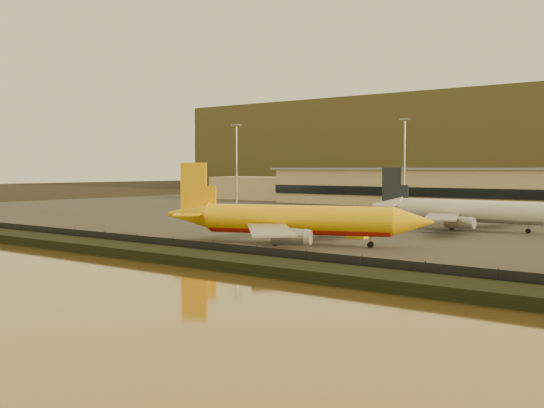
{
  "coord_description": "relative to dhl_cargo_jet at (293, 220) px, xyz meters",
  "views": [
    {
      "loc": [
        75.15,
        -80.59,
        12.61
      ],
      "look_at": [
        0.37,
        12.0,
        6.38
      ],
      "focal_mm": 45.0,
      "sensor_mm": 36.0,
      "label": 1
    }
  ],
  "objects": [
    {
      "name": "ground",
      "position": [
        -8.77,
        -7.1,
        -4.2
      ],
      "size": [
        900.0,
        900.0,
        0.0
      ],
      "primitive_type": "plane",
      "color": "black",
      "rests_on": "ground"
    },
    {
      "name": "embankment",
      "position": [
        -8.77,
        -24.1,
        -3.5
      ],
      "size": [
        320.0,
        7.0,
        1.4
      ],
      "primitive_type": "cube",
      "color": "black",
      "rests_on": "ground"
    },
    {
      "name": "tarmac",
      "position": [
        -8.77,
        87.9,
        -4.1
      ],
      "size": [
        320.0,
        220.0,
        0.2
      ],
      "primitive_type": "cube",
      "color": "#2D2D2D",
      "rests_on": "ground"
    },
    {
      "name": "perimeter_fence",
      "position": [
        -8.77,
        -20.1,
        -2.9
      ],
      "size": [
        300.0,
        0.05,
        2.2
      ],
      "primitive_type": "cube",
      "color": "black",
      "rests_on": "tarmac"
    },
    {
      "name": "terminal_building",
      "position": [
        -23.29,
        118.45,
        2.05
      ],
      "size": [
        202.0,
        25.0,
        12.6
      ],
      "color": "#C4B388",
      "rests_on": "tarmac"
    },
    {
      "name": "apron_light_masts",
      "position": [
        6.23,
        67.9,
        11.51
      ],
      "size": [
        152.2,
        12.2,
        25.4
      ],
      "color": "slate",
      "rests_on": "tarmac"
    },
    {
      "name": "dhl_cargo_jet",
      "position": [
        0.0,
        0.0,
        0.0
      ],
      "size": [
        43.27,
        41.03,
        13.38
      ],
      "rotation": [
        0.0,
        0.0,
        0.36
      ],
      "color": "#E4B20C",
      "rests_on": "tarmac"
    },
    {
      "name": "white_narrowbody_jet",
      "position": [
        10.86,
        43.72,
        -0.25
      ],
      "size": [
        43.51,
        42.64,
        12.55
      ],
      "rotation": [
        0.0,
        0.0,
        -0.0
      ],
      "color": "silver",
      "rests_on": "tarmac"
    },
    {
      "name": "gse_vehicle_yellow",
      "position": [
        2.47,
        15.37,
        -3.15
      ],
      "size": [
        3.83,
        1.86,
        1.69
      ],
      "primitive_type": "cube",
      "rotation": [
        0.0,
        0.0,
        0.05
      ],
      "color": "#E4B20C",
      "rests_on": "tarmac"
    },
    {
      "name": "gse_vehicle_white",
      "position": [
        -34.73,
        31.47,
        -3.19
      ],
      "size": [
        3.7,
        1.88,
        1.62
      ],
      "primitive_type": "cube",
      "rotation": [
        0.0,
        0.0,
        0.08
      ],
      "color": "silver",
      "rests_on": "tarmac"
    }
  ]
}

